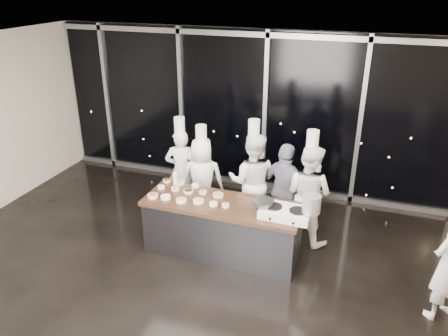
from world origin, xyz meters
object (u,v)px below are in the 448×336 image
(stove, at_px, (285,212))
(chef_right, at_px, (308,193))
(chef_left, at_px, (202,179))
(chef_center, at_px, (252,181))
(chef_far_left, at_px, (181,170))
(stock_pot, at_px, (311,204))
(demo_counter, at_px, (222,228))
(guest, at_px, (285,191))
(frying_pan, at_px, (263,202))

(stove, distance_m, chef_right, 0.94)
(chef_left, xyz_separation_m, chef_center, (0.91, 0.05, 0.09))
(stove, bearing_deg, chef_far_left, 153.77)
(chef_far_left, bearing_deg, chef_right, 154.71)
(stock_pot, bearing_deg, chef_center, 138.35)
(demo_counter, height_order, chef_right, chef_right)
(stock_pot, distance_m, chef_far_left, 2.81)
(chef_center, bearing_deg, demo_counter, 69.39)
(chef_center, xyz_separation_m, chef_right, (0.97, -0.10, -0.02))
(chef_left, relative_size, guest, 1.08)
(stove, relative_size, chef_far_left, 0.40)
(frying_pan, xyz_separation_m, chef_right, (0.53, 0.90, -0.20))
(chef_center, bearing_deg, chef_left, -4.86)
(stove, bearing_deg, stock_pot, 1.87)
(stove, relative_size, chef_center, 0.37)
(demo_counter, xyz_separation_m, stock_pot, (1.36, -0.08, 0.72))
(demo_counter, relative_size, frying_pan, 4.38)
(stock_pot, distance_m, guest, 1.14)
(chef_center, relative_size, chef_right, 1.02)
(chef_far_left, relative_size, chef_left, 1.02)
(demo_counter, bearing_deg, frying_pan, -5.41)
(demo_counter, bearing_deg, stock_pot, -3.29)
(stock_pot, bearing_deg, chef_left, 154.73)
(chef_far_left, height_order, chef_left, chef_far_left)
(chef_left, relative_size, chef_center, 0.91)
(stock_pot, xyz_separation_m, chef_far_left, (-2.54, 1.15, -0.35))
(chef_far_left, xyz_separation_m, guest, (1.98, -0.22, 0.01))
(frying_pan, distance_m, chef_left, 1.67)
(stove, distance_m, chef_center, 1.29)
(chef_left, bearing_deg, guest, 160.37)
(demo_counter, height_order, frying_pan, frying_pan)
(frying_pan, distance_m, chef_far_left, 2.17)
(stove, height_order, frying_pan, frying_pan)
(chef_left, xyz_separation_m, chef_right, (1.88, -0.05, 0.07))
(demo_counter, distance_m, stove, 1.13)
(stock_pot, bearing_deg, stove, -179.73)
(chef_far_left, height_order, chef_right, chef_right)
(chef_center, distance_m, chef_right, 0.97)
(chef_left, bearing_deg, chef_right, 160.41)
(demo_counter, distance_m, frying_pan, 0.90)
(demo_counter, relative_size, stove, 3.34)
(demo_counter, height_order, chef_center, chef_center)
(stock_pot, height_order, chef_far_left, chef_far_left)
(guest, xyz_separation_m, chef_right, (0.38, -0.01, 0.04))
(stove, relative_size, frying_pan, 1.31)
(chef_center, bearing_deg, stock_pot, 130.33)
(stove, height_order, chef_left, chef_left)
(stock_pot, relative_size, chef_right, 0.14)
(stove, xyz_separation_m, chef_far_left, (-2.18, 1.15, -0.14))
(stock_pot, bearing_deg, chef_far_left, 155.64)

